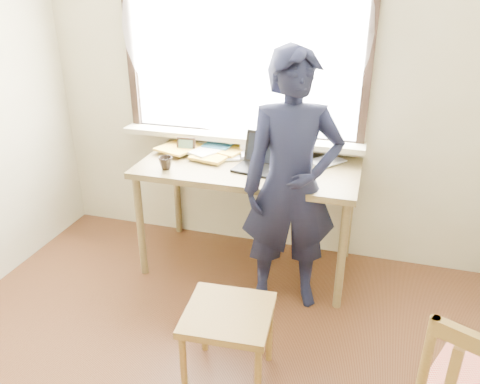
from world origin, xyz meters
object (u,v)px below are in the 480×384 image
(desk, at_px, (249,176))
(work_chair, at_px, (228,322))
(mug_white, at_px, (247,148))
(person, at_px, (291,186))
(mug_dark, at_px, (166,163))
(laptop, at_px, (263,161))

(desk, height_order, work_chair, desk)
(desk, distance_m, work_chair, 1.20)
(mug_white, bearing_deg, person, -51.21)
(mug_dark, bearing_deg, desk, 24.37)
(work_chair, bearing_deg, person, 78.48)
(laptop, distance_m, mug_white, 0.31)
(laptop, bearing_deg, person, -49.19)
(laptop, bearing_deg, desk, 164.17)
(mug_white, xyz_separation_m, work_chair, (0.28, -1.35, -0.48))
(laptop, xyz_separation_m, mug_dark, (-0.64, -0.21, -0.01))
(desk, distance_m, person, 0.50)
(mug_dark, relative_size, person, 0.06)
(work_chair, relative_size, person, 0.28)
(mug_white, relative_size, person, 0.07)
(desk, bearing_deg, mug_dark, -155.63)
(laptop, distance_m, person, 0.39)
(laptop, relative_size, work_chair, 0.81)
(work_chair, height_order, person, person)
(laptop, xyz_separation_m, mug_white, (-0.19, 0.25, -0.01))
(desk, bearing_deg, mug_white, 108.39)
(person, bearing_deg, mug_white, 110.50)
(mug_white, xyz_separation_m, person, (0.44, -0.55, -0.02))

